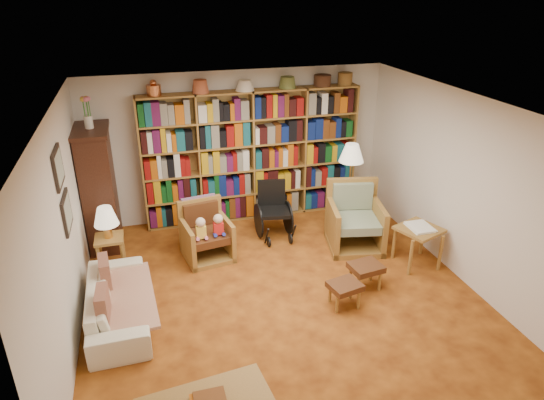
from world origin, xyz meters
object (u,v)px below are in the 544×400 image
object	(u,v)px
armchair_leather	(206,234)
side_table_papers	(419,234)
floor_lamp	(351,157)
footstool_a	(345,287)
footstool_b	(366,269)
side_table_lamp	(110,245)
wheelchair	(273,211)
sofa	(118,302)
armchair_sage	(352,222)

from	to	relation	value
armchair_leather	side_table_papers	distance (m)	3.08
floor_lamp	side_table_papers	size ratio (longest dim) A/B	2.09
armchair_leather	footstool_a	distance (m)	2.28
footstool_b	footstool_a	bearing A→B (deg)	-145.02
side_table_lamp	footstool_a	size ratio (longest dim) A/B	1.15
side_table_lamp	wheelchair	size ratio (longest dim) A/B	0.57
side_table_lamp	wheelchair	bearing A→B (deg)	8.74
footstool_b	floor_lamp	bearing A→B (deg)	74.55
sofa	armchair_sage	size ratio (longest dim) A/B	1.72
armchair_leather	footstool_a	bearing A→B (deg)	-49.41
wheelchair	floor_lamp	world-z (taller)	floor_lamp
floor_lamp	armchair_leather	bearing A→B (deg)	-175.25
wheelchair	footstool_a	world-z (taller)	wheelchair
footstool_b	sofa	bearing A→B (deg)	176.67
side_table_lamp	floor_lamp	bearing A→B (deg)	3.69
side_table_papers	wheelchair	bearing A→B (deg)	140.74
side_table_papers	footstool_a	size ratio (longest dim) A/B	1.58
side_table_lamp	footstool_b	world-z (taller)	side_table_lamp
side_table_lamp	footstool_b	xyz separation A→B (m)	(3.27, -1.39, -0.10)
side_table_lamp	armchair_leather	xyz separation A→B (m)	(1.36, 0.04, -0.03)
sofa	footstool_a	distance (m)	2.79
wheelchair	side_table_lamp	bearing A→B (deg)	-171.26
armchair_sage	floor_lamp	world-z (taller)	floor_lamp
sofa	floor_lamp	world-z (taller)	floor_lamp
footstool_a	armchair_leather	bearing A→B (deg)	130.59
sofa	armchair_leather	bearing A→B (deg)	-46.31
sofa	floor_lamp	distance (m)	4.03
armchair_sage	footstool_a	xyz separation A→B (m)	(-0.75, -1.46, -0.11)
floor_lamp	footstool_a	xyz separation A→B (m)	(-0.88, -1.93, -1.00)
sofa	armchair_sage	distance (m)	3.63
sofa	floor_lamp	size ratio (longest dim) A/B	1.16
armchair_sage	footstool_a	distance (m)	1.65
sofa	armchair_leather	world-z (taller)	armchair_leather
wheelchair	floor_lamp	xyz separation A→B (m)	(1.23, -0.14, 0.86)
floor_lamp	side_table_papers	world-z (taller)	floor_lamp
armchair_sage	floor_lamp	xyz separation A→B (m)	(0.13, 0.47, 0.89)
wheelchair	footstool_b	bearing A→B (deg)	-66.33
armchair_leather	footstool_b	world-z (taller)	armchair_leather
armchair_leather	side_table_lamp	bearing A→B (deg)	-178.15
sofa	floor_lamp	bearing A→B (deg)	-69.27
footstool_a	wheelchair	bearing A→B (deg)	99.46
side_table_papers	side_table_lamp	bearing A→B (deg)	166.19
sofa	wheelchair	xyz separation A→B (m)	(2.40, 1.58, 0.16)
floor_lamp	footstool_b	world-z (taller)	floor_lamp
wheelchair	armchair_sage	bearing A→B (deg)	-29.11
side_table_lamp	floor_lamp	size ratio (longest dim) A/B	0.35
armchair_leather	wheelchair	size ratio (longest dim) A/B	0.94
footstool_b	wheelchair	bearing A→B (deg)	113.67
wheelchair	footstool_a	distance (m)	2.10
armchair_sage	side_table_lamp	bearing A→B (deg)	176.39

